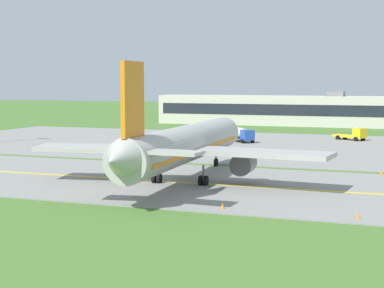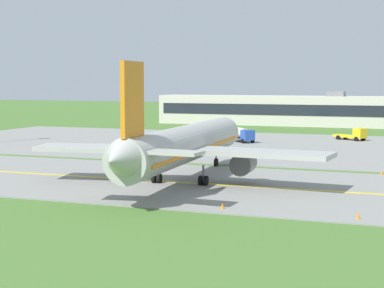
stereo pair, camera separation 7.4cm
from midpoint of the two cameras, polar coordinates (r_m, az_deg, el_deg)
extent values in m
plane|color=#47702D|center=(71.38, -4.33, -3.28)|extent=(500.00, 500.00, 0.00)
cube|color=gray|center=(71.38, -4.33, -3.24)|extent=(240.00, 28.00, 0.10)
cube|color=gray|center=(108.25, 10.06, -0.29)|extent=(140.00, 52.00, 0.10)
cube|color=yellow|center=(71.37, -4.33, -3.20)|extent=(220.00, 0.60, 0.01)
cylinder|color=#ADADA8|center=(69.90, -0.55, 0.01)|extent=(6.24, 34.19, 4.00)
cone|color=#ADADA8|center=(87.35, 3.06, 1.13)|extent=(3.96, 2.85, 3.80)
cone|color=#ADADA8|center=(52.71, -6.61, -1.42)|extent=(3.60, 3.42, 3.40)
cube|color=orange|center=(69.95, -0.55, -0.39)|extent=(6.14, 31.48, 0.36)
cube|color=#1E232D|center=(85.17, 2.70, 1.48)|extent=(3.51, 2.02, 0.70)
cube|color=#ADADA8|center=(70.96, -7.65, -0.36)|extent=(15.66, 7.76, 0.50)
cylinder|color=#47474C|center=(72.14, -5.53, -1.36)|extent=(2.52, 3.54, 2.30)
cylinder|color=black|center=(73.61, -5.05, -1.21)|extent=(2.11, 0.39, 2.10)
cube|color=#ADADA8|center=(65.73, 5.94, -0.81)|extent=(15.31, 5.89, 0.50)
cylinder|color=#47474C|center=(68.24, 4.61, -1.75)|extent=(2.52, 3.54, 2.30)
cylinder|color=black|center=(69.80, 4.89, -1.58)|extent=(2.11, 0.39, 2.10)
cube|color=orange|center=(55.47, -5.26, 3.97)|extent=(0.69, 4.42, 6.50)
cube|color=#ADADA8|center=(56.88, -8.28, -0.52)|extent=(6.32, 3.38, 0.30)
cube|color=#ADADA8|center=(54.46, -2.18, -0.73)|extent=(6.09, 2.63, 0.30)
cylinder|color=slate|center=(82.61, 2.18, -1.10)|extent=(0.24, 0.24, 1.65)
cylinder|color=black|center=(82.71, 2.17, -1.66)|extent=(0.42, 1.12, 1.10)
cylinder|color=slate|center=(69.19, -3.11, -2.41)|extent=(0.24, 0.24, 1.65)
cylinder|color=black|center=(69.40, -3.32, -3.07)|extent=(0.42, 1.12, 1.10)
cylinder|color=black|center=(69.21, -2.89, -3.09)|extent=(0.42, 1.12, 1.10)
cylinder|color=slate|center=(67.59, 1.04, -2.59)|extent=(0.24, 0.24, 1.65)
cylinder|color=black|center=(67.79, 0.81, -3.27)|extent=(0.42, 1.12, 1.10)
cylinder|color=black|center=(67.64, 1.26, -3.29)|extent=(0.42, 1.12, 1.10)
cube|color=yellow|center=(121.42, 14.68, 0.93)|extent=(2.58, 2.65, 1.80)
cube|color=#1E232D|center=(120.93, 14.97, 1.05)|extent=(1.07, 1.63, 0.81)
cube|color=yellow|center=(123.46, 13.50, 0.71)|extent=(5.02, 4.20, 0.40)
cylinder|color=orange|center=(121.34, 14.69, 1.40)|extent=(0.20, 0.20, 0.18)
cylinder|color=black|center=(122.29, 14.95, 0.46)|extent=(0.92, 0.73, 0.90)
cylinder|color=black|center=(120.72, 14.37, 0.41)|extent=(0.92, 0.73, 0.90)
cylinder|color=black|center=(124.88, 13.47, 0.60)|extent=(0.92, 0.73, 0.90)
cylinder|color=black|center=(123.26, 12.86, 0.55)|extent=(0.92, 0.73, 0.90)
cube|color=#264CA5|center=(113.77, 4.98, 0.79)|extent=(2.69, 2.69, 1.80)
cube|color=#1E232D|center=(113.08, 5.17, 0.92)|extent=(1.39, 1.39, 0.81)
cylinder|color=silver|center=(116.37, 4.26, 1.02)|extent=(4.24, 4.24, 1.80)
cube|color=#383838|center=(116.46, 4.26, 0.52)|extent=(4.45, 4.46, 0.24)
cylinder|color=orange|center=(113.69, 4.98, 1.29)|extent=(0.20, 0.20, 0.18)
cylinder|color=black|center=(114.35, 5.41, 0.28)|extent=(0.85, 0.85, 0.90)
cylinder|color=black|center=(113.38, 4.53, 0.24)|extent=(0.85, 0.85, 0.90)
cylinder|color=black|center=(117.72, 4.51, 0.44)|extent=(0.85, 0.85, 0.90)
cylinder|color=black|center=(116.73, 3.61, 0.40)|extent=(0.85, 0.85, 0.90)
cube|color=beige|center=(162.55, 8.17, 2.96)|extent=(64.15, 9.31, 7.33)
cube|color=#1E232D|center=(157.95, 7.79, 3.02)|extent=(61.58, 0.10, 2.64)
cube|color=slate|center=(160.09, 12.68, 4.37)|extent=(4.00, 4.00, 1.20)
cone|color=orange|center=(53.06, 14.55, -6.22)|extent=(0.44, 0.44, 0.60)
cone|color=orange|center=(55.39, 2.76, -5.55)|extent=(0.44, 0.44, 0.60)
cone|color=orange|center=(78.18, 16.49, -2.50)|extent=(0.44, 0.44, 0.60)
camera|label=1|loc=(0.04, -89.97, 0.00)|focal=60.15mm
camera|label=2|loc=(0.04, 90.03, 0.00)|focal=60.15mm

